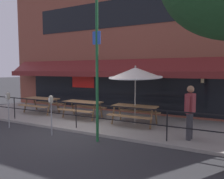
{
  "coord_description": "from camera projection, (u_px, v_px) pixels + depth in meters",
  "views": [
    {
      "loc": [
        4.99,
        -6.31,
        2.28
      ],
      "look_at": [
        0.86,
        1.6,
        1.5
      ],
      "focal_mm": 35.0,
      "sensor_mm": 36.0,
      "label": 1
    }
  ],
  "objects": [
    {
      "name": "ground_plane",
      "position": [
        71.0,
        132.0,
        8.08
      ],
      "size": [
        120.0,
        120.0,
        0.0
      ],
      "primitive_type": "plane",
      "color": "#2D2D30"
    },
    {
      "name": "picnic_table_centre",
      "position": [
        82.0,
        105.0,
        10.01
      ],
      "size": [
        1.8,
        1.42,
        0.76
      ],
      "color": "#997047",
      "rests_on": "patio_deck"
    },
    {
      "name": "patio_umbrella_right",
      "position": [
        135.0,
        73.0,
        8.71
      ],
      "size": [
        2.14,
        2.14,
        2.38
      ],
      "color": "#B7B2A8",
      "rests_on": "patio_deck"
    },
    {
      "name": "patio_railing",
      "position": [
        76.0,
        110.0,
        8.27
      ],
      "size": [
        13.84,
        0.04,
        0.97
      ],
      "color": "black",
      "rests_on": "patio_deck"
    },
    {
      "name": "parking_meter_near",
      "position": [
        8.0,
        99.0,
        8.63
      ],
      "size": [
        0.15,
        0.16,
        1.42
      ],
      "color": "gray",
      "rests_on": "ground"
    },
    {
      "name": "street_sign_pole",
      "position": [
        97.0,
        69.0,
        6.83
      ],
      "size": [
        0.28,
        0.09,
        4.56
      ],
      "color": "#1E6033",
      "rests_on": "ground"
    },
    {
      "name": "restaurant_building",
      "position": [
        120.0,
        43.0,
        11.49
      ],
      "size": [
        15.0,
        1.6,
        7.45
      ],
      "color": "brown",
      "rests_on": "ground"
    },
    {
      "name": "parking_meter_far",
      "position": [
        51.0,
        103.0,
        7.6
      ],
      "size": [
        0.15,
        0.16,
        1.42
      ],
      "color": "gray",
      "rests_on": "ground"
    },
    {
      "name": "picnic_table_right",
      "position": [
        134.0,
        110.0,
        8.78
      ],
      "size": [
        1.8,
        1.42,
        0.76
      ],
      "color": "#997047",
      "rests_on": "patio_deck"
    },
    {
      "name": "patio_deck",
      "position": [
        99.0,
        120.0,
        9.84
      ],
      "size": [
        15.0,
        4.0,
        0.1
      ],
      "primitive_type": "cube",
      "color": "gray",
      "rests_on": "ground"
    },
    {
      "name": "pedestrian_walking",
      "position": [
        190.0,
        110.0,
        6.84
      ],
      "size": [
        0.29,
        0.62,
        1.71
      ],
      "color": "#333338",
      "rests_on": "patio_deck"
    },
    {
      "name": "picnic_table_left",
      "position": [
        41.0,
        101.0,
        11.22
      ],
      "size": [
        1.8,
        1.42,
        0.76
      ],
      "color": "#997047",
      "rests_on": "patio_deck"
    }
  ]
}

